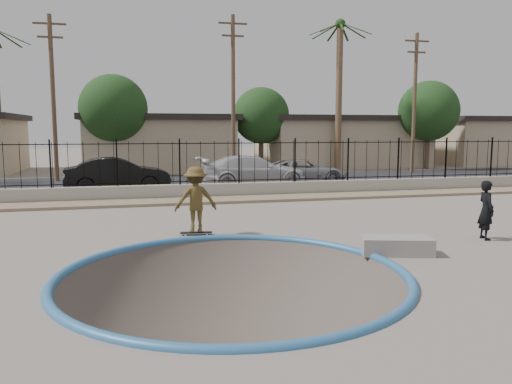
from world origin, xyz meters
The scene contains 24 objects.
ground centered at (0.00, 12.00, -1.10)m, with size 120.00×120.00×2.20m, color slate.
bowl_pit centered at (0.00, -1.00, 0.00)m, with size 6.84×6.84×1.80m, color #494038, non-canonical shape.
coping_ring centered at (0.00, -1.00, 0.00)m, with size 7.04×7.04×0.20m, color #2E6697.
rock_strip centered at (0.00, 9.20, 0.06)m, with size 42.00×1.60×0.11m, color #9C8A66.
retaining_wall centered at (0.00, 10.30, 0.30)m, with size 42.00×0.45×0.60m, color #9A9588.
fence centered at (0.00, 10.30, 1.50)m, with size 40.00×0.04×1.80m.
street centered at (0.00, 17.00, 0.02)m, with size 90.00×8.00×0.04m, color black.
house_center centered at (0.00, 26.50, 1.97)m, with size 10.60×8.60×3.90m.
house_east centered at (14.00, 26.50, 1.97)m, with size 12.60×8.60×3.90m.
house_east_far centered at (28.00, 26.50, 1.97)m, with size 11.60×8.60×3.90m.
palm_right centered at (12.00, 22.00, 7.33)m, with size 2.30×2.30×10.30m.
utility_pole_left centered at (-6.00, 19.00, 4.70)m, with size 1.70×0.24×9.00m.
utility_pole_mid centered at (4.00, 19.00, 4.96)m, with size 1.70×0.24×9.50m.
utility_pole_right centered at (16.00, 19.00, 4.70)m, with size 1.70×0.24×9.00m.
street_tree_left centered at (-3.00, 23.00, 4.19)m, with size 4.32×4.32×6.36m.
street_tree_mid centered at (7.00, 24.00, 3.84)m, with size 3.96×3.96×5.83m.
street_tree_right centered at (19.00, 22.00, 4.19)m, with size 4.32×4.32×6.36m.
skater centered at (-0.24, 3.00, 0.89)m, with size 1.15×0.66×1.78m, color brown.
skateboard centered at (-0.24, 3.00, 0.06)m, with size 0.89×0.34×0.08m.
videographer centered at (7.07, 0.63, 0.78)m, with size 0.57×0.37×1.56m, color black.
concrete_ledge centered at (4.00, -0.24, 0.20)m, with size 1.60×0.70×0.40m, color gray.
car_b centered at (-2.58, 13.40, 0.81)m, with size 1.64×4.71×1.55m, color black.
car_c centered at (3.85, 13.40, 0.82)m, with size 2.19×5.39×1.57m, color silver.
car_d centered at (6.94, 14.66, 0.67)m, with size 2.11×4.58×1.27m, color gray.
Camera 1 is at (-1.86, -10.42, 2.87)m, focal length 35.00 mm.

